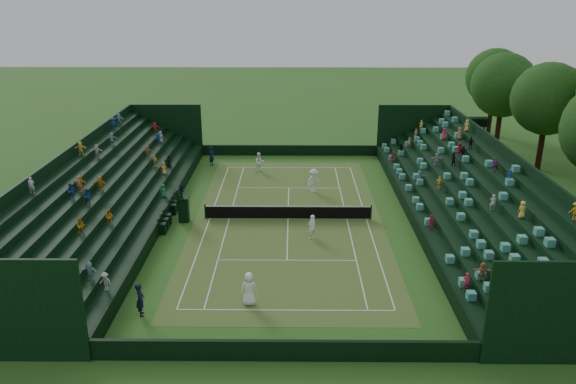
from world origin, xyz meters
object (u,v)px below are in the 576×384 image
(umpire_chair, at_px, (183,206))
(player_near_east, at_px, (312,227))
(player_far_west, at_px, (259,162))
(tennis_net, at_px, (288,212))
(player_near_west, at_px, (249,289))
(player_far_east, at_px, (314,181))

(umpire_chair, xyz_separation_m, player_near_east, (8.76, -2.72, -0.32))
(player_near_east, height_order, player_far_west, player_far_west)
(player_near_east, bearing_deg, tennis_net, -98.92)
(tennis_net, bearing_deg, player_far_west, 103.66)
(player_near_west, distance_m, player_far_west, 22.02)
(player_near_west, bearing_deg, player_far_west, -83.70)
(tennis_net, xyz_separation_m, umpire_chair, (-7.19, -0.50, 0.61))
(player_far_west, distance_m, player_far_east, 6.94)
(player_near_west, height_order, player_far_west, player_near_west)
(tennis_net, xyz_separation_m, player_far_east, (1.98, 5.48, 0.44))
(player_near_west, bearing_deg, umpire_chair, -59.39)
(umpire_chair, relative_size, player_near_west, 1.49)
(tennis_net, relative_size, player_near_west, 6.54)
(player_near_west, xyz_separation_m, player_far_west, (-0.73, 22.01, -0.02))
(tennis_net, xyz_separation_m, player_near_east, (1.57, -3.22, 0.29))
(umpire_chair, distance_m, player_near_west, 12.06)
(tennis_net, relative_size, player_far_east, 6.06)
(umpire_chair, bearing_deg, player_near_east, -17.24)
(player_far_east, bearing_deg, player_far_west, 89.62)
(tennis_net, bearing_deg, player_far_east, 70.12)
(tennis_net, distance_m, player_near_east, 3.59)
(umpire_chair, relative_size, player_far_west, 1.52)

